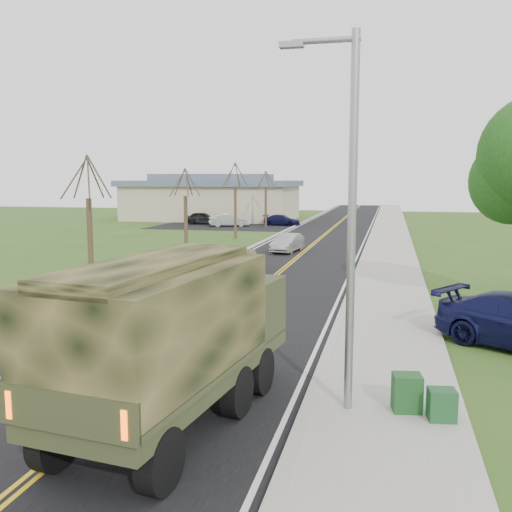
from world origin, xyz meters
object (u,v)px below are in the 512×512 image
(military_truck, at_px, (173,329))
(suv_champagne, at_px, (221,260))
(sedan_silver, at_px, (287,243))
(utility_box_far, at_px, (442,405))
(utility_box_near, at_px, (407,393))

(military_truck, distance_m, suv_champagne, 18.84)
(sedan_silver, xyz_separation_m, utility_box_far, (8.06, -26.90, -0.22))
(suv_champagne, bearing_deg, utility_box_far, -54.58)
(utility_box_near, bearing_deg, military_truck, -170.43)
(suv_champagne, xyz_separation_m, sedan_silver, (1.79, 9.90, -0.11))
(military_truck, xyz_separation_m, suv_champagne, (-4.50, 18.26, -1.27))
(sedan_silver, bearing_deg, suv_champagne, -92.99)
(military_truck, distance_m, utility_box_far, 5.73)
(utility_box_near, distance_m, utility_box_far, 0.76)
(sedan_silver, height_order, utility_box_near, sedan_silver)
(sedan_silver, xyz_separation_m, utility_box_near, (7.37, -26.58, -0.14))
(military_truck, xyz_separation_m, utility_box_near, (4.66, 1.58, -1.52))
(sedan_silver, bearing_deg, utility_box_far, -66.06)
(utility_box_near, xyz_separation_m, utility_box_far, (0.69, -0.32, -0.07))
(military_truck, distance_m, sedan_silver, 28.32)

